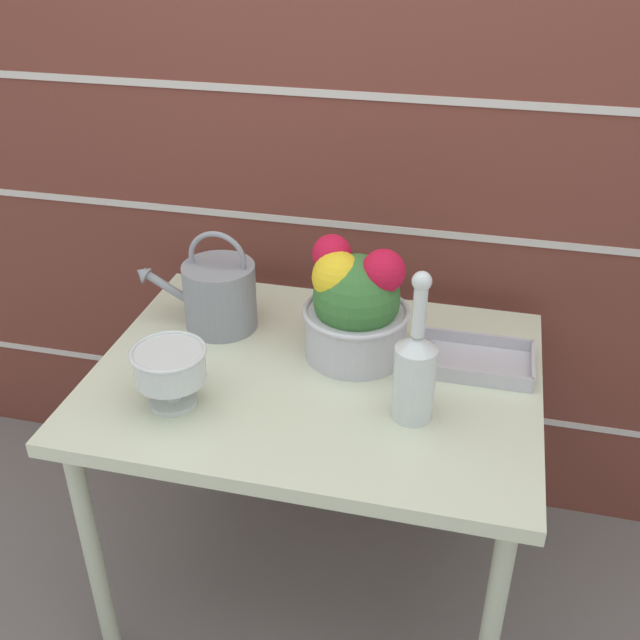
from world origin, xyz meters
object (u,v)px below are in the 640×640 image
Objects in this scene: glass_decanter at (415,370)px; wire_tray at (470,361)px; flower_planter at (355,306)px; watering_can at (219,294)px; crystal_pedestal_bowl at (170,367)px.

glass_decanter is 1.19× the size of wire_tray.
watering_can is at bearing 172.09° from flower_planter.
watering_can is 1.11× the size of wire_tray.
flower_planter reaches higher than crystal_pedestal_bowl.
wire_tray is (0.64, 0.31, -0.09)m from crystal_pedestal_bowl.
glass_decanter is at bearing -51.15° from flower_planter.
watering_can is 1.11× the size of flower_planter.
glass_decanter is (0.54, -0.27, 0.03)m from watering_can.
watering_can is at bearing 176.98° from wire_tray.
crystal_pedestal_bowl is (0.01, -0.35, 0.00)m from watering_can.
flower_planter is 0.84× the size of glass_decanter.
glass_decanter is at bearing -26.15° from watering_can.
glass_decanter reaches higher than watering_can.
flower_planter reaches higher than wire_tray.
wire_tray is (0.65, -0.03, -0.08)m from watering_can.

